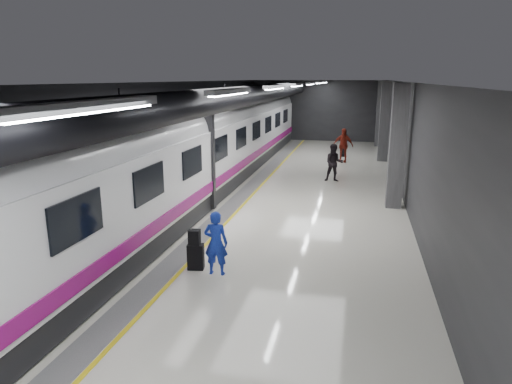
# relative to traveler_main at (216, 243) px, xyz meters

# --- Properties ---
(ground) EXTENTS (40.00, 40.00, 0.00)m
(ground) POSITION_rel_traveler_main_xyz_m (0.04, 5.18, -0.80)
(ground) COLOR silver
(ground) RESTS_ON ground
(platform_hall) EXTENTS (10.02, 40.02, 4.51)m
(platform_hall) POSITION_rel_traveler_main_xyz_m (-0.25, 6.14, 2.74)
(platform_hall) COLOR black
(platform_hall) RESTS_ON ground
(train) EXTENTS (3.05, 38.00, 4.05)m
(train) POSITION_rel_traveler_main_xyz_m (-3.21, 5.18, 1.27)
(train) COLOR black
(train) RESTS_ON ground
(traveler_main) EXTENTS (0.60, 0.41, 1.60)m
(traveler_main) POSITION_rel_traveler_main_xyz_m (0.00, 0.00, 0.00)
(traveler_main) COLOR blue
(traveler_main) RESTS_ON ground
(suitcase_main) EXTENTS (0.44, 0.31, 0.65)m
(suitcase_main) POSITION_rel_traveler_main_xyz_m (-0.59, 0.17, -0.47)
(suitcase_main) COLOR black
(suitcase_main) RESTS_ON ground
(shoulder_bag) EXTENTS (0.29, 0.16, 0.37)m
(shoulder_bag) POSITION_rel_traveler_main_xyz_m (-0.60, 0.13, 0.04)
(shoulder_bag) COLOR black
(shoulder_bag) RESTS_ON suitcase_main
(traveler_far_a) EXTENTS (0.91, 0.74, 1.74)m
(traveler_far_a) POSITION_rel_traveler_main_xyz_m (2.17, 11.03, 0.07)
(traveler_far_a) COLOR black
(traveler_far_a) RESTS_ON ground
(traveler_far_b) EXTENTS (1.17, 0.63, 1.91)m
(traveler_far_b) POSITION_rel_traveler_main_xyz_m (2.37, 16.28, 0.15)
(traveler_far_b) COLOR maroon
(traveler_far_b) RESTS_ON ground
(suitcase_far) EXTENTS (0.37, 0.29, 0.48)m
(suitcase_far) POSITION_rel_traveler_main_xyz_m (2.32, 18.14, -0.56)
(suitcase_far) COLOR black
(suitcase_far) RESTS_ON ground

